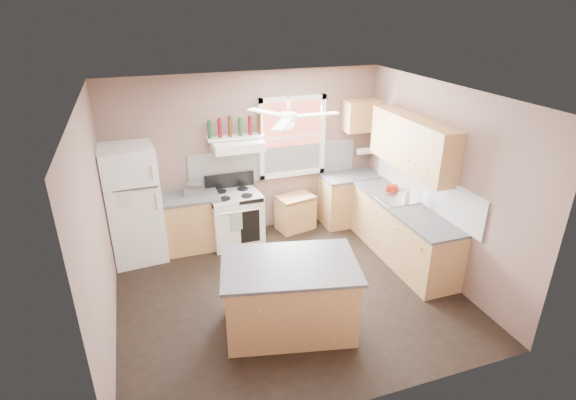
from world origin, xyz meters
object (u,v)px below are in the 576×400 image
object	(u,v)px
toaster	(193,189)
island	(290,297)
refrigerator	(133,204)
stove	(235,218)
cart	(295,212)

from	to	relation	value
toaster	island	xyz separation A→B (m)	(0.76, -2.40, -0.56)
refrigerator	island	bearing A→B (deg)	-59.22
refrigerator	stove	size ratio (longest dim) A/B	2.09
stove	cart	bearing A→B (deg)	2.32
cart	island	world-z (taller)	island
island	toaster	bearing A→B (deg)	120.14
toaster	stove	bearing A→B (deg)	4.94
stove	cart	world-z (taller)	stove
stove	island	xyz separation A→B (m)	(0.14, -2.30, 0.00)
toaster	island	distance (m)	2.58
refrigerator	island	distance (m)	2.91
stove	island	bearing A→B (deg)	-90.56
refrigerator	toaster	xyz separation A→B (m)	(0.91, 0.06, 0.09)
island	refrigerator	bearing A→B (deg)	138.14
refrigerator	cart	world-z (taller)	refrigerator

